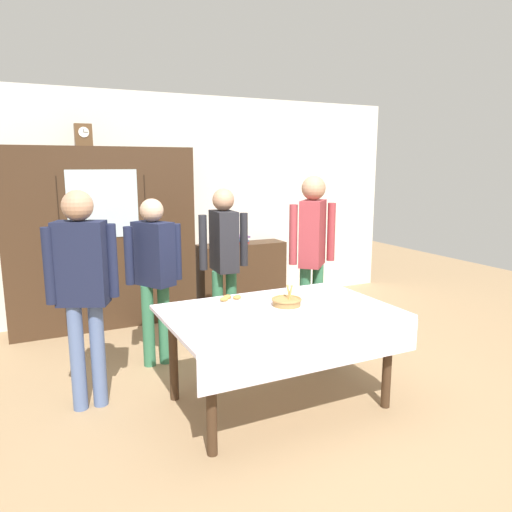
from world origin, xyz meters
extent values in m
plane|color=#997A56|center=(0.00, 0.00, 0.00)|extent=(12.00, 12.00, 0.00)
cube|color=silver|center=(0.00, 2.65, 1.35)|extent=(6.40, 0.10, 2.70)
cylinder|color=#3D2819|center=(-0.72, -0.62, 0.37)|extent=(0.07, 0.07, 0.73)
cylinder|color=#3D2819|center=(0.72, -0.62, 0.37)|extent=(0.07, 0.07, 0.73)
cylinder|color=#3D2819|center=(-0.72, 0.22, 0.37)|extent=(0.07, 0.07, 0.73)
cylinder|color=#3D2819|center=(0.72, 0.22, 0.37)|extent=(0.07, 0.07, 0.73)
cube|color=silver|center=(0.00, -0.20, 0.75)|extent=(1.72, 1.12, 0.03)
cube|color=silver|center=(0.00, -0.76, 0.61)|extent=(1.72, 0.01, 0.24)
cube|color=#3D2819|center=(-0.90, 2.35, 1.02)|extent=(2.07, 0.45, 2.05)
cube|color=silver|center=(-0.90, 2.13, 1.43)|extent=(0.74, 0.01, 0.74)
cube|color=black|center=(-1.36, 2.13, 0.92)|extent=(0.01, 0.01, 1.64)
cube|color=black|center=(-0.44, 2.13, 0.92)|extent=(0.01, 0.01, 1.64)
cube|color=brown|center=(-1.03, 2.35, 2.17)|extent=(0.18, 0.10, 0.24)
cylinder|color=white|center=(-1.03, 2.30, 2.19)|extent=(0.11, 0.01, 0.11)
cube|color=black|center=(-1.03, 2.30, 2.21)|extent=(0.00, 0.00, 0.04)
cube|color=black|center=(-1.01, 2.30, 2.19)|extent=(0.05, 0.00, 0.00)
cube|color=#3D2819|center=(0.87, 2.41, 0.42)|extent=(1.16, 0.35, 0.83)
cube|color=#99332D|center=(0.87, 2.41, 0.85)|extent=(0.15, 0.19, 0.03)
cube|color=#2D5184|center=(0.87, 2.41, 0.87)|extent=(0.12, 0.20, 0.02)
cube|color=#2D5184|center=(0.87, 2.41, 0.90)|extent=(0.14, 0.21, 0.03)
cube|color=#664C7A|center=(0.87, 2.41, 0.92)|extent=(0.16, 0.22, 0.03)
cylinder|color=silver|center=(-0.16, -0.26, 0.77)|extent=(0.13, 0.13, 0.01)
cylinder|color=silver|center=(-0.16, -0.26, 0.80)|extent=(0.08, 0.08, 0.05)
torus|color=silver|center=(-0.13, -0.26, 0.80)|extent=(0.04, 0.01, 0.04)
cylinder|color=#47230F|center=(-0.16, -0.26, 0.82)|extent=(0.06, 0.06, 0.01)
cylinder|color=silver|center=(0.68, 0.09, 0.77)|extent=(0.13, 0.13, 0.01)
cylinder|color=silver|center=(0.68, 0.09, 0.80)|extent=(0.08, 0.08, 0.05)
torus|color=silver|center=(0.72, 0.09, 0.80)|extent=(0.04, 0.01, 0.04)
cylinder|color=white|center=(0.09, -0.60, 0.77)|extent=(0.13, 0.13, 0.01)
cylinder|color=white|center=(0.09, -0.60, 0.80)|extent=(0.08, 0.08, 0.05)
torus|color=white|center=(0.13, -0.60, 0.80)|extent=(0.04, 0.01, 0.04)
cylinder|color=white|center=(-0.36, -0.57, 0.77)|extent=(0.13, 0.13, 0.01)
cylinder|color=white|center=(-0.36, -0.57, 0.80)|extent=(0.08, 0.08, 0.05)
torus|color=white|center=(-0.32, -0.57, 0.80)|extent=(0.04, 0.01, 0.04)
cylinder|color=#47230F|center=(-0.36, -0.57, 0.82)|extent=(0.06, 0.06, 0.01)
cylinder|color=white|center=(-0.17, -0.48, 0.77)|extent=(0.13, 0.13, 0.01)
cylinder|color=white|center=(-0.17, -0.48, 0.80)|extent=(0.08, 0.08, 0.05)
torus|color=white|center=(-0.13, -0.48, 0.80)|extent=(0.04, 0.01, 0.04)
cylinder|color=#9E7542|center=(0.11, -0.12, 0.79)|extent=(0.22, 0.22, 0.05)
torus|color=#9E7542|center=(0.11, -0.12, 0.81)|extent=(0.24, 0.24, 0.02)
cylinder|color=tan|center=(0.14, -0.14, 0.86)|extent=(0.04, 0.02, 0.12)
cylinder|color=tan|center=(0.14, -0.12, 0.86)|extent=(0.04, 0.03, 0.12)
cylinder|color=tan|center=(0.14, -0.11, 0.86)|extent=(0.03, 0.03, 0.12)
cylinder|color=white|center=(-0.24, 0.16, 0.77)|extent=(0.28, 0.28, 0.01)
ellipsoid|color=#BC7F3D|center=(-0.18, 0.17, 0.79)|extent=(0.07, 0.05, 0.04)
ellipsoid|color=#BC7F3D|center=(-0.25, 0.21, 0.79)|extent=(0.07, 0.05, 0.04)
ellipsoid|color=#BC7F3D|center=(-0.30, 0.17, 0.79)|extent=(0.07, 0.05, 0.04)
cube|color=silver|center=(-0.42, -0.14, 0.77)|extent=(0.10, 0.01, 0.00)
ellipsoid|color=silver|center=(-0.36, -0.14, 0.77)|extent=(0.03, 0.02, 0.01)
cube|color=silver|center=(-0.57, -0.40, 0.77)|extent=(0.10, 0.01, 0.00)
ellipsoid|color=silver|center=(-0.51, -0.40, 0.77)|extent=(0.03, 0.02, 0.01)
cylinder|color=#33704C|center=(0.78, 0.68, 0.43)|extent=(0.11, 0.11, 0.86)
cylinder|color=#33704C|center=(0.93, 0.68, 0.43)|extent=(0.11, 0.11, 0.86)
cube|color=#933338|center=(0.85, 0.68, 1.19)|extent=(0.39, 0.40, 0.65)
sphere|color=tan|center=(0.85, 0.68, 1.63)|extent=(0.23, 0.23, 0.23)
cylinder|color=#933338|center=(0.63, 0.68, 1.19)|extent=(0.08, 0.08, 0.58)
cylinder|color=#933338|center=(1.07, 0.68, 1.19)|extent=(0.08, 0.08, 0.58)
cylinder|color=#33704C|center=(0.01, 1.11, 0.40)|extent=(0.11, 0.11, 0.80)
cylinder|color=#33704C|center=(0.16, 1.11, 0.40)|extent=(0.11, 0.11, 0.80)
cube|color=#232328|center=(0.09, 1.11, 1.10)|extent=(0.22, 0.37, 0.60)
sphere|color=tan|center=(0.09, 1.11, 1.51)|extent=(0.22, 0.22, 0.22)
cylinder|color=#232328|center=(-0.13, 1.11, 1.10)|extent=(0.08, 0.08, 0.54)
cylinder|color=#232328|center=(0.31, 1.11, 1.10)|extent=(0.08, 0.08, 0.54)
cylinder|color=slate|center=(-1.41, 0.39, 0.41)|extent=(0.11, 0.11, 0.83)
cylinder|color=slate|center=(-1.26, 0.39, 0.41)|extent=(0.11, 0.11, 0.83)
cube|color=#191E38|center=(-1.34, 0.39, 1.14)|extent=(0.41, 0.33, 0.62)
sphere|color=tan|center=(-1.34, 0.39, 1.56)|extent=(0.22, 0.22, 0.22)
cylinder|color=#191E38|center=(-1.56, 0.39, 1.14)|extent=(0.08, 0.08, 0.56)
cylinder|color=#191E38|center=(-1.12, 0.39, 1.14)|extent=(0.08, 0.08, 0.56)
cylinder|color=#33704C|center=(-0.73, 0.96, 0.39)|extent=(0.11, 0.11, 0.77)
cylinder|color=#33704C|center=(-0.58, 0.96, 0.39)|extent=(0.11, 0.11, 0.77)
cube|color=#191E38|center=(-0.66, 0.96, 1.06)|extent=(0.35, 0.41, 0.58)
sphere|color=tan|center=(-0.66, 0.96, 1.45)|extent=(0.21, 0.21, 0.21)
cylinder|color=#191E38|center=(-0.88, 0.96, 1.06)|extent=(0.08, 0.08, 0.52)
cylinder|color=#191E38|center=(-0.44, 0.96, 1.06)|extent=(0.08, 0.08, 0.52)
camera|label=1|loc=(-1.71, -3.30, 1.86)|focal=33.89mm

